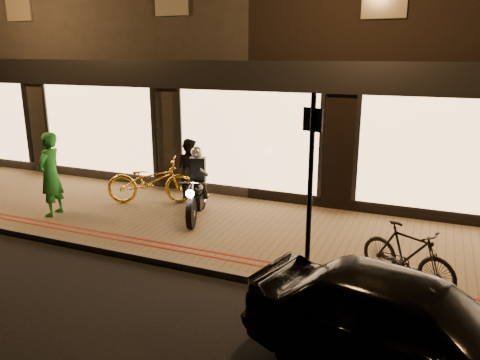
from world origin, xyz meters
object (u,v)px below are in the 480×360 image
bicycle_gold (151,181)px  parked_car (409,329)px  sign_post (310,180)px  motorcycle (197,191)px  person_green (50,174)px

bicycle_gold → parked_car: parked_car is taller
sign_post → motorcycle: bearing=146.9°
motorcycle → parked_car: bearing=-56.4°
motorcycle → person_green: size_ratio=1.00×
sign_post → parked_car: (1.64, -1.72, -1.14)m
motorcycle → bicycle_gold: 1.60m
sign_post → person_green: size_ratio=1.59×
motorcycle → person_green: person_green is taller
motorcycle → parked_car: size_ratio=0.49×
motorcycle → bicycle_gold: bearing=144.1°
bicycle_gold → parked_car: bearing=-148.4°
motorcycle → person_green: 3.29m
motorcycle → person_green: bearing=-177.9°
parked_car → person_green: bearing=85.9°
person_green → parked_car: (7.76, -2.57, -0.40)m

